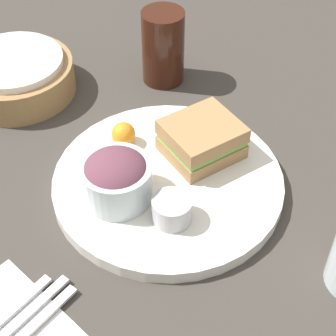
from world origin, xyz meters
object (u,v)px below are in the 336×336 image
object	(u,v)px
plate	(168,182)
drink_glass	(163,47)
dressing_cup	(172,210)
salad_bowl	(116,178)
bread_basket	(16,76)
sandwich	(202,139)
knife	(9,331)

from	to	relation	value
plate	drink_glass	xyz separation A→B (m)	(0.19, 0.19, 0.06)
dressing_cup	drink_glass	size ratio (longest dim) A/B	0.41
salad_bowl	bread_basket	xyz separation A→B (m)	(0.06, 0.33, -0.02)
sandwich	dressing_cup	world-z (taller)	sandwich
plate	knife	distance (m)	0.30
salad_bowl	plate	bearing A→B (deg)	-20.20
bread_basket	knife	xyz separation A→B (m)	(-0.29, -0.38, -0.03)
dressing_cup	plate	bearing A→B (deg)	47.29
sandwich	salad_bowl	world-z (taller)	salad_bowl
salad_bowl	dressing_cup	bearing A→B (deg)	-75.42
plate	salad_bowl	xyz separation A→B (m)	(-0.07, 0.03, 0.05)
plate	drink_glass	world-z (taller)	drink_glass
plate	sandwich	world-z (taller)	sandwich
bread_basket	plate	bearing A→B (deg)	-88.14
plate	sandwich	bearing A→B (deg)	-0.13
sandwich	dressing_cup	distance (m)	0.14
salad_bowl	drink_glass	xyz separation A→B (m)	(0.27, 0.17, 0.01)
sandwich	salad_bowl	xyz separation A→B (m)	(-0.15, 0.03, 0.01)
sandwich	knife	distance (m)	0.38
salad_bowl	drink_glass	bearing A→B (deg)	31.99
plate	sandwich	distance (m)	0.08
dressing_cup	drink_glass	distance (m)	0.35
bread_basket	dressing_cup	bearing A→B (deg)	-95.69
salad_bowl	drink_glass	size ratio (longest dim) A/B	0.75
drink_glass	knife	size ratio (longest dim) A/B	0.71
drink_glass	bread_basket	size ratio (longest dim) A/B	0.66
dressing_cup	drink_glass	xyz separation A→B (m)	(0.25, 0.25, 0.03)
salad_bowl	knife	size ratio (longest dim) A/B	0.54
drink_glass	bread_basket	bearing A→B (deg)	141.93
sandwich	knife	bearing A→B (deg)	-175.83
salad_bowl	dressing_cup	distance (m)	0.09
salad_bowl	knife	world-z (taller)	salad_bowl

